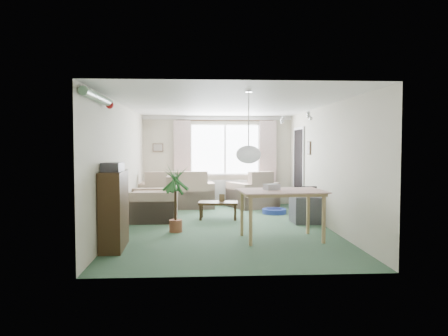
{
  "coord_description": "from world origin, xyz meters",
  "views": [
    {
      "loc": [
        -0.52,
        -8.54,
        1.61
      ],
      "look_at": [
        0.0,
        0.3,
        1.15
      ],
      "focal_mm": 35.0,
      "sensor_mm": 36.0,
      "label": 1
    }
  ],
  "objects": [
    {
      "name": "curtain_right",
      "position": [
        1.35,
        3.13,
        1.27
      ],
      "size": [
        0.45,
        0.08,
        2.0
      ],
      "primitive_type": "cube",
      "color": "beige"
    },
    {
      "name": "window",
      "position": [
        0.2,
        3.23,
        1.5
      ],
      "size": [
        1.8,
        0.03,
        1.3
      ],
      "primitive_type": "cube",
      "color": "white"
    },
    {
      "name": "bookshelf",
      "position": [
        -1.84,
        -1.69,
        0.6
      ],
      "size": [
        0.36,
        1.0,
        1.21
      ],
      "primitive_type": "cube",
      "rotation": [
        0.0,
        0.0,
        0.03
      ],
      "color": "black",
      "rests_on": "ground"
    },
    {
      "name": "wall_picture_right",
      "position": [
        1.98,
        1.2,
        1.55
      ],
      "size": [
        0.03,
        0.24,
        0.3
      ],
      "primitive_type": "cube",
      "color": "brown"
    },
    {
      "name": "pendant_lamp",
      "position": [
        0.2,
        -2.3,
        1.48
      ],
      "size": [
        0.36,
        0.36,
        0.36
      ],
      "primitive_type": "sphere",
      "color": "white"
    },
    {
      "name": "radiator",
      "position": [
        0.2,
        3.19,
        0.4
      ],
      "size": [
        1.2,
        0.1,
        0.55
      ],
      "primitive_type": "cube",
      "color": "white"
    },
    {
      "name": "gift_box",
      "position": [
        0.74,
        -1.13,
        0.89
      ],
      "size": [
        0.3,
        0.26,
        0.12
      ],
      "primitive_type": "cube",
      "rotation": [
        0.0,
        0.0,
        0.39
      ],
      "color": "#B9BAC4",
      "rests_on": "dining_table"
    },
    {
      "name": "tinsel_garland",
      "position": [
        -1.92,
        -2.3,
        2.28
      ],
      "size": [
        1.6,
        1.6,
        0.12
      ],
      "primitive_type": "cylinder",
      "color": "#196626"
    },
    {
      "name": "armchair_left",
      "position": [
        -1.5,
        0.85,
        0.48
      ],
      "size": [
        1.01,
        1.07,
        0.95
      ],
      "primitive_type": "cube",
      "rotation": [
        0.0,
        0.0,
        -1.57
      ],
      "color": "beige",
      "rests_on": "ground"
    },
    {
      "name": "bauble_cluster_a",
      "position": [
        1.3,
        0.9,
        2.22
      ],
      "size": [
        0.2,
        0.2,
        0.2
      ],
      "primitive_type": "sphere",
      "color": "silver"
    },
    {
      "name": "coffee_table",
      "position": [
        -0.09,
        0.92,
        0.19
      ],
      "size": [
        0.88,
        0.54,
        0.38
      ],
      "primitive_type": "cube",
      "rotation": [
        0.0,
        0.0,
        -0.08
      ],
      "color": "black",
      "rests_on": "ground"
    },
    {
      "name": "sofa",
      "position": [
        -1.1,
        2.75,
        0.48
      ],
      "size": [
        1.98,
        1.15,
        0.96
      ],
      "primitive_type": "cube",
      "rotation": [
        0.0,
        0.0,
        3.22
      ],
      "color": "tan",
      "rests_on": "ground"
    },
    {
      "name": "pet_bed",
      "position": [
        1.26,
        1.6,
        0.06
      ],
      "size": [
        0.67,
        0.67,
        0.11
      ],
      "primitive_type": "cylinder",
      "rotation": [
        0.0,
        0.0,
        0.21
      ],
      "color": "navy",
      "rests_on": "ground"
    },
    {
      "name": "ground",
      "position": [
        0.0,
        0.0,
        0.0
      ],
      "size": [
        6.5,
        6.5,
        0.0
      ],
      "primitive_type": "plane",
      "color": "#33553C"
    },
    {
      "name": "curtain_rod",
      "position": [
        0.2,
        3.15,
        2.27
      ],
      "size": [
        2.6,
        0.03,
        0.03
      ],
      "primitive_type": "cube",
      "color": "black"
    },
    {
      "name": "curtain_left",
      "position": [
        -0.95,
        3.13,
        1.27
      ],
      "size": [
        0.45,
        0.08,
        2.0
      ],
      "primitive_type": "cube",
      "color": "beige"
    },
    {
      "name": "dining_table",
      "position": [
        0.89,
        -1.2,
        0.41
      ],
      "size": [
        1.39,
        0.98,
        0.83
      ],
      "primitive_type": "cube",
      "rotation": [
        0.0,
        0.0,
        0.08
      ],
      "color": "#9A8A54",
      "rests_on": "ground"
    },
    {
      "name": "hifi_box",
      "position": [
        -1.83,
        -1.78,
        1.28
      ],
      "size": [
        0.31,
        0.37,
        0.14
      ],
      "primitive_type": "cube",
      "rotation": [
        0.0,
        0.0,
        -0.09
      ],
      "color": "#3F3F45",
      "rests_on": "bookshelf"
    },
    {
      "name": "bauble_cluster_b",
      "position": [
        1.6,
        -0.3,
        2.22
      ],
      "size": [
        0.2,
        0.2,
        0.2
      ],
      "primitive_type": "sphere",
      "color": "silver"
    },
    {
      "name": "tv_cube",
      "position": [
        1.7,
        0.36,
        0.28
      ],
      "size": [
        0.57,
        0.62,
        0.55
      ],
      "primitive_type": "cube",
      "rotation": [
        0.0,
        0.0,
        0.02
      ],
      "color": "#343439",
      "rests_on": "ground"
    },
    {
      "name": "wall_picture_back",
      "position": [
        -1.6,
        3.23,
        1.55
      ],
      "size": [
        0.28,
        0.03,
        0.22
      ],
      "primitive_type": "cube",
      "color": "brown"
    },
    {
      "name": "photo_frame",
      "position": [
        -0.01,
        0.97,
        0.46
      ],
      "size": [
        0.12,
        0.05,
        0.16
      ],
      "primitive_type": "cube",
      "rotation": [
        0.0,
        0.0,
        -0.3
      ],
      "color": "brown",
      "rests_on": "coffee_table"
    },
    {
      "name": "doorway",
      "position": [
        1.99,
        2.2,
        1.0
      ],
      "size": [
        0.03,
        0.95,
        2.0
      ],
      "primitive_type": "cube",
      "color": "black"
    },
    {
      "name": "houseplant",
      "position": [
        -0.95,
        -0.46,
        0.61
      ],
      "size": [
        0.57,
        0.57,
        1.22
      ],
      "primitive_type": "cylinder",
      "rotation": [
        0.0,
        0.0,
        0.09
      ],
      "color": "#20541D",
      "rests_on": "ground"
    },
    {
      "name": "armchair_corner",
      "position": [
        0.89,
        2.73,
        0.47
      ],
      "size": [
        1.38,
        1.36,
        0.95
      ],
      "primitive_type": "cube",
      "rotation": [
        0.0,
        0.0,
        3.57
      ],
      "color": "#C7B197",
      "rests_on": "ground"
    }
  ]
}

